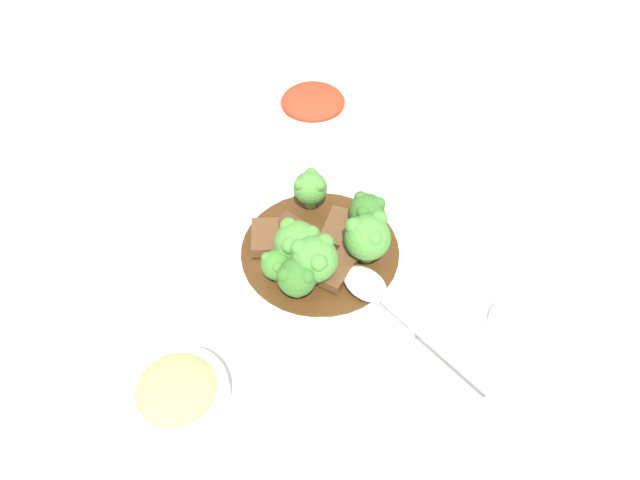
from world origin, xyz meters
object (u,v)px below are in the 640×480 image
Objects in this scene: broccoli_floret_6 at (314,258)px; side_bowl_appetizer at (179,394)px; beef_strip_2 at (297,234)px; beef_strip_3 at (340,228)px; serving_spoon at (377,295)px; sauce_dish at (518,323)px; beef_strip_0 at (265,237)px; broccoli_floret_1 at (310,187)px; beef_strip_1 at (342,265)px; broccoli_floret_5 at (297,243)px; main_plate at (320,253)px; broccoli_floret_3 at (276,264)px; side_bowl_kimchi at (313,111)px; broccoli_floret_2 at (367,211)px; broccoli_floret_0 at (368,234)px; broccoli_floret_4 at (297,277)px.

broccoli_floret_6 is 0.20m from side_bowl_appetizer.
beef_strip_2 is 0.05m from beef_strip_3.
sauce_dish is (-0.16, -0.02, -0.02)m from serving_spoon.
beef_strip_0 is 1.12× the size of broccoli_floret_1.
broccoli_floret_1 is 0.16m from serving_spoon.
broccoli_floret_1 is (-0.04, -0.07, 0.02)m from beef_strip_0.
beef_strip_0 is at bearing -9.55° from beef_strip_1.
beef_strip_0 is 1.05× the size of broccoli_floret_5.
beef_strip_0 reaches higher than beef_strip_1.
main_plate is at bearing -82.74° from broccoli_floret_6.
broccoli_floret_3 is at bearing 85.96° from beef_strip_2.
broccoli_floret_6 is 0.29m from side_bowl_kimchi.
broccoli_floret_6 reaches higher than beef_strip_3.
broccoli_floret_2 is at bearing -128.90° from broccoli_floret_3.
broccoli_floret_4 is at bearing 49.06° from broccoli_floret_0.
sauce_dish is at bearing 175.88° from beef_strip_1.
broccoli_floret_2 is at bearing -133.59° from broccoli_floret_5.
beef_strip_0 reaches higher than sauce_dish.
broccoli_floret_6 is at bearing 97.26° from main_plate.
sauce_dish is at bearing 176.75° from broccoli_floret_5.
beef_strip_2 is at bearing -27.21° from beef_strip_1.
broccoli_floret_1 is (-0.00, -0.05, 0.03)m from beef_strip_2.
main_plate is 0.24m from sauce_dish.
broccoli_floret_2 is at bearing -154.58° from beef_strip_2.
serving_spoon is (-0.08, 0.05, 0.02)m from main_plate.
beef_strip_3 is 0.11m from serving_spoon.
main_plate is 0.04m from beef_strip_1.
broccoli_floret_2 reaches higher than main_plate.
sauce_dish is at bearing -150.47° from side_bowl_appetizer.
broccoli_floret_3 reaches higher than main_plate.
beef_strip_2 is (0.03, -0.01, 0.01)m from main_plate.
broccoli_floret_3 reaches higher than sauce_dish.
side_bowl_kimchi reaches higher than broccoli_floret_3.
broccoli_floret_4 reaches higher than broccoli_floret_2.
beef_strip_2 is 1.53× the size of broccoli_floret_2.
serving_spoon is at bearing 146.50° from main_plate.
side_bowl_kimchi is (0.12, -0.19, -0.02)m from broccoli_floret_2.
broccoli_floret_0 reaches higher than sauce_dish.
broccoli_floret_1 reaches higher than sauce_dish.
broccoli_floret_5 is at bearing 55.46° from beef_strip_3.
beef_strip_0 is at bearing 62.69° from broccoli_floret_1.
broccoli_floret_1 is 0.82× the size of broccoli_floret_6.
broccoli_floret_6 is at bearing -119.65° from broccoli_floret_4.
broccoli_floret_5 is (0.07, 0.07, 0.00)m from broccoli_floret_2.
broccoli_floret_0 reaches higher than serving_spoon.
broccoli_floret_5 is (0.02, 0.02, 0.04)m from main_plate.
broccoli_floret_4 reaches higher than beef_strip_0.
broccoli_floret_4 is at bearing 49.14° from beef_strip_1.
serving_spoon is (-0.06, 0.08, 0.00)m from beef_strip_3.
beef_strip_3 is (-0.05, -0.02, 0.00)m from beef_strip_2.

